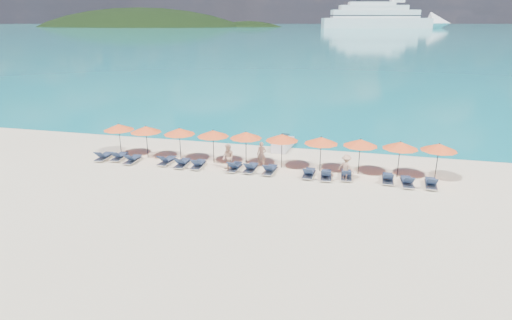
# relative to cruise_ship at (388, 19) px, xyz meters

# --- Properties ---
(ground) EXTENTS (1400.00, 1400.00, 0.00)m
(ground) POSITION_rel_cruise_ship_xyz_m (-27.29, -505.20, -10.45)
(ground) COLOR beige
(sea) EXTENTS (1600.00, 1300.00, 0.01)m
(sea) POSITION_rel_cruise_ship_xyz_m (-27.29, 154.80, -10.45)
(sea) COLOR #1FA9B2
(sea) RESTS_ON ground
(headland_main) EXTENTS (374.00, 242.00, 126.50)m
(headland_main) POSITION_rel_cruise_ship_xyz_m (-327.29, 34.80, -48.45)
(headland_main) COLOR black
(headland_main) RESTS_ON ground
(headland_small) EXTENTS (162.00, 126.00, 85.50)m
(headland_small) POSITION_rel_cruise_ship_xyz_m (-177.29, 54.80, -45.45)
(headland_small) COLOR black
(headland_small) RESTS_ON ground
(cruise_ship) EXTENTS (145.45, 57.85, 40.16)m
(cruise_ship) POSITION_rel_cruise_ship_xyz_m (0.00, 0.00, 0.00)
(cruise_ship) COLOR white
(cruise_ship) RESTS_ON ground
(jetski) EXTENTS (1.27, 2.84, 0.98)m
(jetski) POSITION_rel_cruise_ship_xyz_m (-26.88, -495.65, -10.05)
(jetski) COLOR silver
(jetski) RESTS_ON ground
(beachgoer_a) EXTENTS (0.63, 0.44, 1.66)m
(beachgoer_a) POSITION_rel_cruise_ship_xyz_m (-27.49, -499.91, -9.62)
(beachgoer_a) COLOR tan
(beachgoer_a) RESTS_ON ground
(beachgoer_b) EXTENTS (0.95, 0.88, 1.71)m
(beachgoer_b) POSITION_rel_cruise_ship_xyz_m (-29.36, -501.12, -9.60)
(beachgoer_b) COLOR tan
(beachgoer_b) RESTS_ON ground
(beachgoer_c) EXTENTS (1.12, 0.89, 1.57)m
(beachgoer_c) POSITION_rel_cruise_ship_xyz_m (-22.07, -501.05, -9.66)
(beachgoer_c) COLOR tan
(beachgoer_c) RESTS_ON ground
(umbrella_0) EXTENTS (2.10, 2.10, 2.28)m
(umbrella_0) POSITION_rel_cruise_ship_xyz_m (-37.70, -499.82, -8.43)
(umbrella_0) COLOR black
(umbrella_0) RESTS_ON ground
(umbrella_1) EXTENTS (2.10, 2.10, 2.28)m
(umbrella_1) POSITION_rel_cruise_ship_xyz_m (-35.58, -499.93, -8.43)
(umbrella_1) COLOR black
(umbrella_1) RESTS_ON ground
(umbrella_2) EXTENTS (2.10, 2.10, 2.28)m
(umbrella_2) POSITION_rel_cruise_ship_xyz_m (-33.14, -499.90, -8.43)
(umbrella_2) COLOR black
(umbrella_2) RESTS_ON ground
(umbrella_3) EXTENTS (2.10, 2.10, 2.28)m
(umbrella_3) POSITION_rel_cruise_ship_xyz_m (-30.77, -499.87, -8.43)
(umbrella_3) COLOR black
(umbrella_3) RESTS_ON ground
(umbrella_4) EXTENTS (2.10, 2.10, 2.28)m
(umbrella_4) POSITION_rel_cruise_ship_xyz_m (-28.56, -499.78, -8.43)
(umbrella_4) COLOR black
(umbrella_4) RESTS_ON ground
(umbrella_5) EXTENTS (2.10, 2.10, 2.28)m
(umbrella_5) POSITION_rel_cruise_ship_xyz_m (-26.20, -499.77, -8.43)
(umbrella_5) COLOR black
(umbrella_5) RESTS_ON ground
(umbrella_6) EXTENTS (2.10, 2.10, 2.28)m
(umbrella_6) POSITION_rel_cruise_ship_xyz_m (-23.72, -499.87, -8.43)
(umbrella_6) COLOR black
(umbrella_6) RESTS_ON ground
(umbrella_7) EXTENTS (2.10, 2.10, 2.28)m
(umbrella_7) POSITION_rel_cruise_ship_xyz_m (-21.36, -499.80, -8.43)
(umbrella_7) COLOR black
(umbrella_7) RESTS_ON ground
(umbrella_8) EXTENTS (2.10, 2.10, 2.28)m
(umbrella_8) POSITION_rel_cruise_ship_xyz_m (-19.05, -499.81, -8.43)
(umbrella_8) COLOR black
(umbrella_8) RESTS_ON ground
(umbrella_9) EXTENTS (2.10, 2.10, 2.28)m
(umbrella_9) POSITION_rel_cruise_ship_xyz_m (-16.89, -499.69, -8.43)
(umbrella_9) COLOR black
(umbrella_9) RESTS_ON ground
(lounger_0) EXTENTS (0.74, 1.74, 0.66)m
(lounger_0) POSITION_rel_cruise_ship_xyz_m (-38.28, -501.07, -10.21)
(lounger_0) COLOR silver
(lounger_0) RESTS_ON ground
(lounger_1) EXTENTS (0.75, 1.74, 0.66)m
(lounger_1) POSITION_rel_cruise_ship_xyz_m (-37.25, -500.82, -10.21)
(lounger_1) COLOR silver
(lounger_1) RESTS_ON ground
(lounger_2) EXTENTS (0.64, 1.71, 0.66)m
(lounger_2) POSITION_rel_cruise_ship_xyz_m (-36.05, -501.17, -10.21)
(lounger_2) COLOR silver
(lounger_2) RESTS_ON ground
(lounger_3) EXTENTS (0.77, 1.75, 0.66)m
(lounger_3) POSITION_rel_cruise_ship_xyz_m (-33.69, -500.89, -10.21)
(lounger_3) COLOR silver
(lounger_3) RESTS_ON ground
(lounger_4) EXTENTS (0.67, 1.72, 0.66)m
(lounger_4) POSITION_rel_cruise_ship_xyz_m (-32.50, -501.12, -10.21)
(lounger_4) COLOR silver
(lounger_4) RESTS_ON ground
(lounger_5) EXTENTS (0.71, 1.73, 0.66)m
(lounger_5) POSITION_rel_cruise_ship_xyz_m (-31.40, -501.08, -10.21)
(lounger_5) COLOR silver
(lounger_5) RESTS_ON ground
(lounger_6) EXTENTS (0.68, 1.72, 0.66)m
(lounger_6) POSITION_rel_cruise_ship_xyz_m (-28.99, -500.99, -10.21)
(lounger_6) COLOR silver
(lounger_6) RESTS_ON ground
(lounger_7) EXTENTS (0.67, 1.72, 0.66)m
(lounger_7) POSITION_rel_cruise_ship_xyz_m (-27.93, -500.93, -10.21)
(lounger_7) COLOR silver
(lounger_7) RESTS_ON ground
(lounger_8) EXTENTS (0.74, 1.74, 0.66)m
(lounger_8) POSITION_rel_cruise_ship_xyz_m (-26.70, -500.99, -10.21)
(lounger_8) COLOR silver
(lounger_8) RESTS_ON ground
(lounger_9) EXTENTS (0.68, 1.72, 0.66)m
(lounger_9) POSITION_rel_cruise_ship_xyz_m (-24.26, -501.04, -10.21)
(lounger_9) COLOR silver
(lounger_9) RESTS_ON ground
(lounger_10) EXTENTS (0.76, 1.74, 0.66)m
(lounger_10) POSITION_rel_cruise_ship_xyz_m (-23.22, -501.13, -10.21)
(lounger_10) COLOR silver
(lounger_10) RESTS_ON ground
(lounger_11) EXTENTS (0.70, 1.73, 0.66)m
(lounger_11) POSITION_rel_cruise_ship_xyz_m (-22.03, -500.82, -10.21)
(lounger_11) COLOR silver
(lounger_11) RESTS_ON ground
(lounger_12) EXTENTS (0.65, 1.71, 0.66)m
(lounger_12) POSITION_rel_cruise_ship_xyz_m (-19.64, -500.81, -10.21)
(lounger_12) COLOR silver
(lounger_12) RESTS_ON ground
(lounger_13) EXTENTS (0.72, 1.73, 0.66)m
(lounger_13) POSITION_rel_cruise_ship_xyz_m (-18.58, -501.12, -10.21)
(lounger_13) COLOR silver
(lounger_13) RESTS_ON ground
(lounger_14) EXTENTS (0.72, 1.73, 0.66)m
(lounger_14) POSITION_rel_cruise_ship_xyz_m (-17.29, -501.02, -10.21)
(lounger_14) COLOR silver
(lounger_14) RESTS_ON ground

